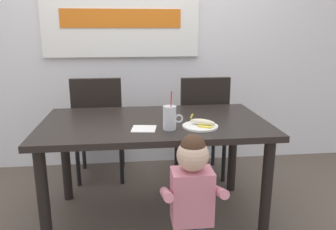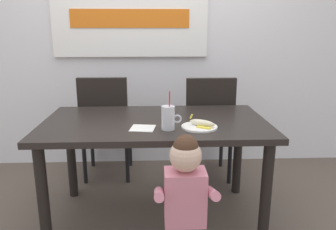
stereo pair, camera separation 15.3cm
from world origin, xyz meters
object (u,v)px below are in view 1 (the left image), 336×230
dining_table (154,134)px  dining_chair_left (99,123)px  paper_napkin (144,129)px  peeled_banana (203,122)px  dining_chair_right (202,122)px  snack_plate (200,126)px  toddler_standing (192,190)px  milk_cup (170,119)px

dining_table → dining_chair_left: dining_chair_left is taller
dining_table → paper_napkin: paper_napkin is taller
dining_table → paper_napkin: (-0.08, -0.19, 0.10)m
dining_table → dining_chair_left: bearing=122.7°
peeled_banana → dining_chair_right: bearing=77.9°
snack_plate → paper_napkin: 0.36m
toddler_standing → peeled_banana: (0.15, 0.42, 0.25)m
dining_table → snack_plate: (0.28, -0.19, 0.10)m
dining_chair_right → paper_napkin: (-0.55, -0.82, 0.21)m
dining_chair_left → snack_plate: dining_chair_left is taller
snack_plate → toddler_standing: bearing=-106.8°
dining_chair_right → dining_chair_left: bearing=-3.8°
milk_cup → paper_napkin: size_ratio=1.67×
dining_chair_right → paper_napkin: 1.01m
milk_cup → dining_table: bearing=110.9°
snack_plate → peeled_banana: (0.02, -0.00, 0.03)m
milk_cup → snack_plate: size_ratio=1.09×
milk_cup → peeled_banana: 0.22m
milk_cup → snack_plate: bearing=6.6°
paper_napkin → snack_plate: bearing=-0.2°
dining_table → toddler_standing: bearing=-76.0°
dining_chair_right → milk_cup: (-0.39, -0.84, 0.27)m
toddler_standing → paper_napkin: bearing=118.7°
dining_table → milk_cup: 0.28m
dining_chair_right → paper_napkin: size_ratio=6.40×
toddler_standing → paper_napkin: toddler_standing is taller
dining_chair_left → toddler_standing: 1.44m
dining_table → dining_chair_right: (0.47, 0.63, -0.11)m
milk_cup → toddler_standing: bearing=-79.9°
dining_table → dining_chair_left: (-0.44, 0.69, -0.11)m
dining_chair_right → peeled_banana: bearing=77.9°
dining_table → paper_napkin: 0.23m
dining_table → peeled_banana: (0.30, -0.19, 0.13)m
dining_chair_right → snack_plate: (-0.19, -0.82, 0.21)m
dining_chair_left → peeled_banana: dining_chair_left is taller
dining_chair_left → milk_cup: bearing=120.1°
snack_plate → paper_napkin: bearing=179.8°
peeled_banana → toddler_standing: bearing=-108.9°
dining_chair_right → snack_plate: 0.87m
dining_table → toddler_standing: (0.15, -0.62, -0.12)m
peeled_banana → dining_table: bearing=147.3°
toddler_standing → snack_plate: bearing=73.2°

